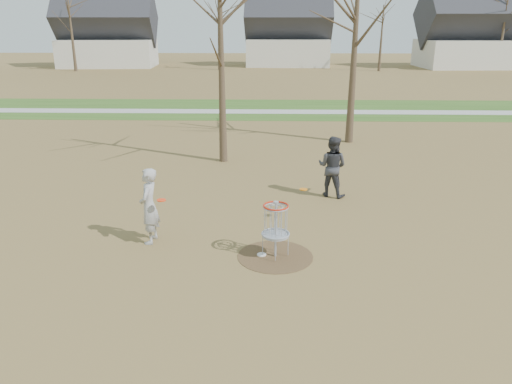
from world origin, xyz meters
TOP-DOWN VIEW (x-y plane):
  - ground at (0.00, 0.00)m, footprint 160.00×160.00m
  - green_band at (0.00, 21.00)m, footprint 160.00×8.00m
  - footpath at (0.00, 20.00)m, footprint 160.00×1.50m
  - dirt_circle at (0.00, 0.00)m, footprint 1.80×1.80m
  - player_standing at (-3.13, 0.75)m, footprint 0.50×0.73m
  - player_throwing at (1.81, 4.43)m, footprint 1.17×1.07m
  - disc_grounded at (-0.32, 0.05)m, footprint 0.22×0.22m
  - discs_in_play at (-0.90, 1.37)m, footprint 3.74×1.91m
  - disc_golf_basket at (0.00, 0.00)m, footprint 0.64×0.64m
  - bare_trees at (1.78, 35.79)m, footprint 52.62×44.98m
  - houses_row at (4.32, 52.56)m, footprint 56.51×10.01m

SIDE VIEW (x-z plane):
  - ground at x=0.00m, z-range 0.00..0.00m
  - green_band at x=0.00m, z-range 0.00..0.01m
  - dirt_circle at x=0.00m, z-range 0.00..0.01m
  - footpath at x=0.00m, z-range 0.01..0.02m
  - disc_grounded at x=-0.32m, z-range 0.01..0.03m
  - disc_golf_basket at x=0.00m, z-range 0.24..1.59m
  - player_standing at x=-3.13m, z-range 0.00..1.93m
  - player_throwing at x=1.81m, z-range 0.00..1.93m
  - discs_in_play at x=-0.90m, z-range 0.94..1.23m
  - houses_row at x=4.32m, z-range -0.11..7.15m
  - bare_trees at x=1.78m, z-range 0.85..9.85m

